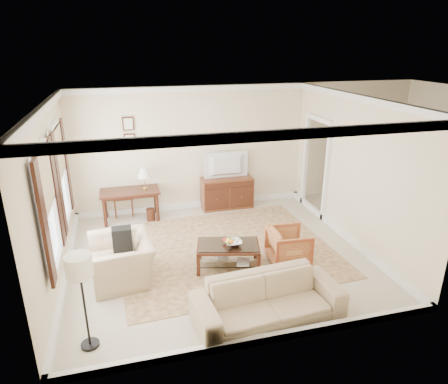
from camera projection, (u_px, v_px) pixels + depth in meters
name	position (u px, v px, depth m)	size (l,w,h in m)	color
room_shell	(217.00, 126.00, 6.72)	(5.51, 5.01, 2.91)	beige
annex_bedroom	(387.00, 195.00, 9.59)	(3.00, 2.70, 2.90)	beige
window_front	(48.00, 208.00, 5.76)	(0.12, 1.56, 1.80)	#CCB284
window_rear	(61.00, 175.00, 7.21)	(0.12, 1.56, 1.80)	#CCB284
doorway	(315.00, 168.00, 9.22)	(0.10, 1.12, 2.25)	white
rug	(225.00, 249.00, 7.78)	(4.02, 3.45, 0.01)	brown
writing_desk	(130.00, 195.00, 8.90)	(1.30, 0.65, 0.71)	#3B1B11
desk_chair	(123.00, 193.00, 9.20)	(0.45, 0.45, 1.05)	brown
desk_lamp	(145.00, 179.00, 8.85)	(0.32, 0.32, 0.50)	silver
framed_prints	(129.00, 132.00, 8.80)	(0.25, 0.04, 0.68)	#3B1B11
sideboard	(227.00, 193.00, 9.66)	(1.23, 0.47, 0.76)	brown
tv	(227.00, 158.00, 9.34)	(1.01, 0.58, 0.13)	black
coffee_table	(228.00, 250.00, 7.05)	(1.21, 0.88, 0.46)	#3B1B11
fruit_bowl	(233.00, 242.00, 6.97)	(0.42, 0.42, 0.10)	silver
book_a	(215.00, 256.00, 7.17)	(0.28, 0.04, 0.38)	brown
book_b	(237.00, 262.00, 7.01)	(0.28, 0.03, 0.38)	brown
striped_armchair	(289.00, 244.00, 7.23)	(0.69, 0.65, 0.71)	#913A1F
club_armchair	(121.00, 253.00, 6.64)	(1.13, 0.73, 0.99)	tan
backpack	(122.00, 237.00, 6.64)	(0.32, 0.22, 0.40)	black
sofa	(268.00, 293.00, 5.71)	(2.16, 0.63, 0.84)	tan
floor_lamp	(80.00, 273.00, 4.92)	(0.34, 0.34, 1.36)	black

